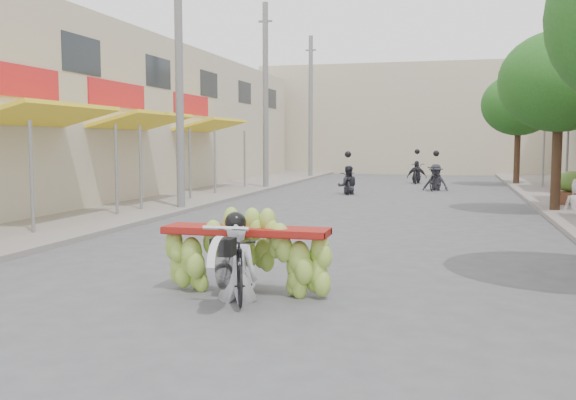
% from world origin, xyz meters
% --- Properties ---
extents(ground, '(120.00, 120.00, 0.00)m').
position_xyz_m(ground, '(0.00, 0.00, 0.00)').
color(ground, '#515156').
rests_on(ground, ground).
extents(sidewalk_left, '(4.00, 60.00, 0.12)m').
position_xyz_m(sidewalk_left, '(-7.00, 15.00, 0.06)').
color(sidewalk_left, gray).
rests_on(sidewalk_left, ground).
extents(shophouse_row_left, '(9.77, 40.00, 6.00)m').
position_xyz_m(shophouse_row_left, '(-11.98, 13.98, 3.00)').
color(shophouse_row_left, '#BFB297').
rests_on(shophouse_row_left, ground).
extents(far_building, '(20.00, 6.00, 7.00)m').
position_xyz_m(far_building, '(0.00, 38.00, 3.50)').
color(far_building, '#BFB297').
rests_on(far_building, ground).
extents(utility_pole_mid, '(0.60, 0.24, 8.00)m').
position_xyz_m(utility_pole_mid, '(-5.40, 12.00, 4.03)').
color(utility_pole_mid, slate).
rests_on(utility_pole_mid, ground).
extents(utility_pole_far, '(0.60, 0.24, 8.00)m').
position_xyz_m(utility_pole_far, '(-5.40, 21.00, 4.03)').
color(utility_pole_far, slate).
rests_on(utility_pole_far, ground).
extents(utility_pole_back, '(0.60, 0.24, 8.00)m').
position_xyz_m(utility_pole_back, '(-5.40, 30.00, 4.03)').
color(utility_pole_back, slate).
rests_on(utility_pole_back, ground).
extents(street_tree_mid, '(3.40, 3.40, 5.25)m').
position_xyz_m(street_tree_mid, '(5.40, 14.00, 3.78)').
color(street_tree_mid, '#3A2719').
rests_on(street_tree_mid, ground).
extents(street_tree_far, '(3.40, 3.40, 5.25)m').
position_xyz_m(street_tree_far, '(5.40, 26.00, 3.78)').
color(street_tree_far, '#3A2719').
rests_on(street_tree_far, ground).
extents(produce_crate_far, '(1.20, 0.88, 1.16)m').
position_xyz_m(produce_crate_far, '(6.20, 16.00, 0.71)').
color(produce_crate_far, brown).
rests_on(produce_crate_far, ground).
extents(banana_motorbike, '(2.29, 1.76, 1.96)m').
position_xyz_m(banana_motorbike, '(-0.20, 2.27, 0.67)').
color(banana_motorbike, black).
rests_on(banana_motorbike, ground).
extents(bg_motorbike_a, '(0.87, 1.56, 1.95)m').
position_xyz_m(bg_motorbike_a, '(-1.52, 19.33, 0.77)').
color(bg_motorbike_a, black).
rests_on(bg_motorbike_a, ground).
extents(bg_motorbike_b, '(1.15, 1.92, 1.95)m').
position_xyz_m(bg_motorbike_b, '(1.81, 22.12, 0.83)').
color(bg_motorbike_b, black).
rests_on(bg_motorbike_b, ground).
extents(bg_motorbike_c, '(0.99, 1.73, 1.95)m').
position_xyz_m(bg_motorbike_c, '(0.76, 26.73, 0.78)').
color(bg_motorbike_c, black).
rests_on(bg_motorbike_c, ground).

